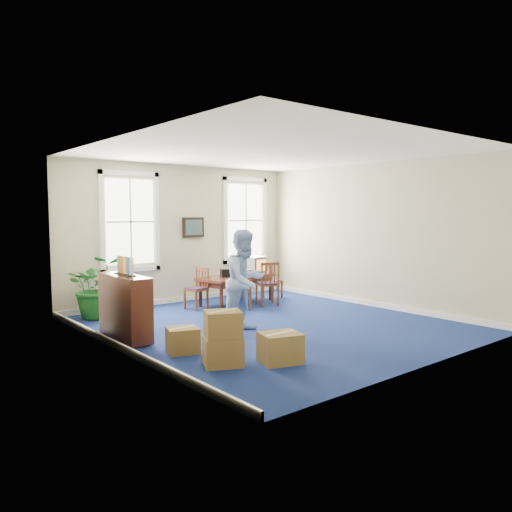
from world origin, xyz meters
TOP-DOWN VIEW (x-y plane):
  - floor at (0.00, 0.00)m, footprint 6.50×6.50m
  - ceiling at (0.00, 0.00)m, footprint 6.50×6.50m
  - wall_back at (0.00, 3.25)m, footprint 6.50×0.00m
  - wall_front at (0.00, -3.25)m, footprint 6.50×0.00m
  - wall_left at (-3.00, 0.00)m, footprint 0.00×6.50m
  - wall_right at (3.00, 0.00)m, footprint 0.00×6.50m
  - baseboard_back at (0.00, 3.22)m, footprint 6.00×0.04m
  - baseboard_left at (-2.97, 0.00)m, footprint 0.04×6.50m
  - baseboard_right at (2.97, 0.00)m, footprint 0.04×6.50m
  - window_left at (-1.30, 3.23)m, footprint 1.40×0.12m
  - window_right at (1.90, 3.23)m, footprint 1.40×0.12m
  - wall_picture at (0.30, 3.20)m, footprint 0.58×0.06m
  - conference_table at (0.83, 2.20)m, footprint 2.00×1.17m
  - crt_tv at (1.38, 2.24)m, footprint 0.54×0.57m
  - game_console at (1.64, 2.20)m, footprint 0.24×0.26m
  - equipment_bag at (0.62, 2.24)m, footprint 0.41×0.34m
  - chair_near_left at (0.45, 1.56)m, footprint 0.51×0.51m
  - chair_near_right at (1.21, 1.56)m, footprint 0.58×0.58m
  - chair_end_left at (-0.28, 2.20)m, footprint 0.48×0.48m
  - chair_end_right at (1.94, 2.20)m, footprint 0.39×0.39m
  - man at (-0.71, -0.09)m, footprint 0.99×0.82m
  - credenza at (-2.60, 0.73)m, footprint 0.41×1.35m
  - brochure_rack at (-2.58, 0.73)m, footprint 0.23×0.76m
  - potted_plant at (-2.30, 2.66)m, footprint 1.32×1.21m
  - cardboard_boxes at (-1.98, -1.36)m, footprint 1.79×1.79m

SIDE VIEW (x-z plane):
  - floor at x=0.00m, z-range 0.00..0.00m
  - baseboard_back at x=0.00m, z-range 0.00..0.12m
  - baseboard_left at x=-2.97m, z-range 0.00..0.12m
  - baseboard_right at x=2.97m, z-range 0.00..0.12m
  - conference_table at x=0.83m, z-range 0.00..0.64m
  - cardboard_boxes at x=-1.98m, z-range 0.00..0.80m
  - chair_end_right at x=1.94m, z-range 0.00..0.84m
  - chair_near_left at x=0.45m, z-range 0.00..0.88m
  - chair_end_left at x=-0.28m, z-range 0.00..0.90m
  - chair_near_right at x=1.21m, z-range 0.00..1.00m
  - credenza at x=-2.60m, z-range 0.00..1.05m
  - potted_plant at x=-2.30m, z-range 0.00..1.26m
  - game_console at x=1.64m, z-range 0.64..0.69m
  - equipment_bag at x=0.62m, z-range 0.64..0.81m
  - crt_tv at x=1.38m, z-range 0.64..1.06m
  - man at x=-0.71m, z-range 0.00..1.81m
  - brochure_rack at x=-2.58m, z-range 1.05..1.38m
  - wall_back at x=0.00m, z-range -1.65..4.85m
  - wall_front at x=0.00m, z-range -1.65..4.85m
  - wall_left at x=-3.00m, z-range -1.65..4.85m
  - wall_right at x=3.00m, z-range -1.65..4.85m
  - wall_picture at x=0.30m, z-range 1.51..1.99m
  - window_left at x=-1.30m, z-range 0.80..3.00m
  - window_right at x=1.90m, z-range 0.80..3.00m
  - ceiling at x=0.00m, z-range 3.20..3.20m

